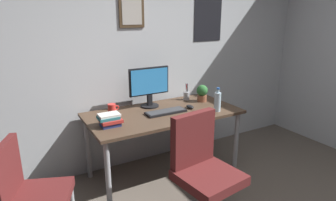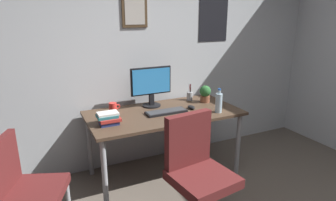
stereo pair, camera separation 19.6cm
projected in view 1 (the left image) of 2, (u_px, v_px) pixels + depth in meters
wall_back at (155, 51)px, 3.35m from camera, size 4.40×0.10×2.60m
desk at (163, 118)px, 3.07m from camera, size 1.58×0.79×0.73m
office_chair at (202, 166)px, 2.37m from camera, size 0.57×0.57×0.95m
side_chair at (29, 191)px, 2.08m from camera, size 0.55×0.54×0.88m
monitor at (149, 85)px, 3.15m from camera, size 0.46×0.20×0.43m
keyboard at (166, 112)px, 3.01m from camera, size 0.43×0.15×0.03m
computer_mouse at (190, 107)px, 3.15m from camera, size 0.06×0.11×0.04m
water_bottle at (217, 101)px, 3.04m from camera, size 0.07×0.07×0.25m
coffee_mug_near at (112, 109)px, 2.97m from camera, size 0.12×0.08×0.10m
potted_plant at (202, 93)px, 3.38m from camera, size 0.13×0.13×0.19m
pen_cup at (186, 95)px, 3.46m from camera, size 0.07×0.07×0.20m
book_stack_left at (110, 120)px, 2.66m from camera, size 0.21×0.16×0.11m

